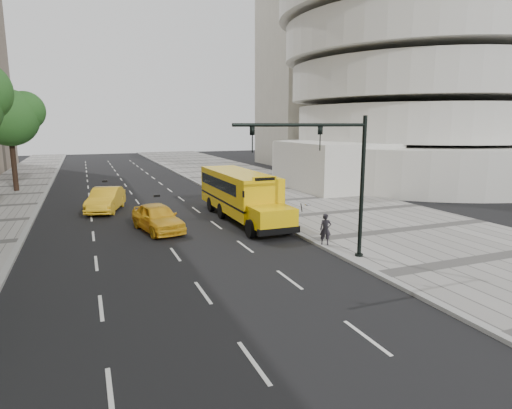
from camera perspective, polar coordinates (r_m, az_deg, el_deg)
name	(u,v)px	position (r m, az deg, el deg)	size (l,w,h in m)	color
ground	(175,229)	(25.52, -10.72, -3.20)	(140.00, 140.00, 0.00)	black
sidewalk_museum	(349,212)	(30.11, 12.26, -0.99)	(12.00, 140.00, 0.15)	gray
curb_museum	(269,219)	(27.25, 1.74, -1.97)	(0.30, 140.00, 0.15)	gray
curb_far	(21,241)	(25.28, -28.84, -4.31)	(0.30, 140.00, 0.15)	gray
guggenheim	(389,59)	(55.26, 17.27, 18.05)	(33.20, 42.20, 35.00)	silver
tree_c	(10,117)	(43.68, -29.94, 10.05)	(5.56, 4.94, 9.06)	black
school_bus	(239,191)	(27.63, -2.23, 1.77)	(2.96, 11.56, 3.19)	yellow
taxi_near	(158,218)	(24.99, -12.98, -1.70)	(1.88, 4.67, 1.59)	yellow
taxi_far	(106,200)	(31.78, -19.40, 0.62)	(1.75, 5.01, 1.65)	yellow
pedestrian	(326,229)	(21.40, 9.25, -3.28)	(0.57, 0.37, 1.55)	#252228
traffic_signal	(335,171)	(18.51, 10.52, 4.48)	(6.18, 0.36, 6.40)	black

